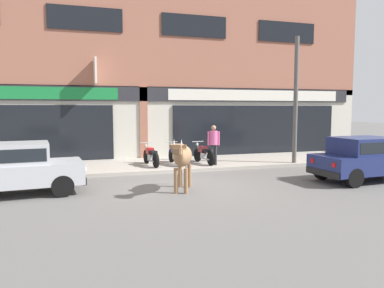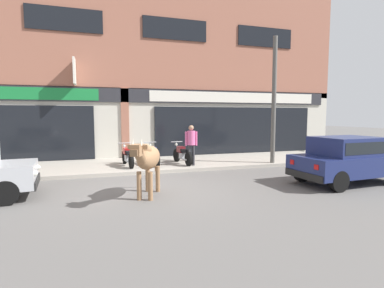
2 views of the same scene
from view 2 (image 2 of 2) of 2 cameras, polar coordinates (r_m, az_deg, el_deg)
The scene contains 10 objects.
ground_plane at distance 8.73m, azimuth -8.94°, elevation -8.65°, with size 90.00×90.00×0.00m, color #605E5B.
sidewalk at distance 12.68m, azimuth -11.73°, elevation -3.97°, with size 19.00×3.74×0.14m, color #A8A093.
shop_building at distance 14.92m, azimuth -12.99°, elevation 16.48°, with size 23.00×1.40×10.39m.
cow at distance 7.83m, azimuth -8.44°, elevation -2.76°, with size 1.13×2.02×1.61m.
car_0 at distance 10.48m, azimuth 27.54°, elevation -2.31°, with size 3.69×1.83×1.46m.
motorcycle_0 at distance 12.05m, azimuth -12.17°, elevation -2.28°, with size 0.52×1.81×0.88m.
motorcycle_1 at distance 12.22m, azimuth -7.35°, elevation -2.10°, with size 0.52×1.81×0.88m.
motorcycle_2 at distance 12.36m, azimuth -1.88°, elevation -1.98°, with size 0.52×1.81×0.88m.
pedestrian at distance 11.83m, azimuth -0.16°, elevation 0.61°, with size 0.50×0.32×1.60m.
utility_pole at distance 12.95m, azimuth 15.33°, elevation 7.99°, with size 0.18×0.18×5.20m, color #595651.
Camera 2 is at (-1.25, -8.38, 2.11)m, focal length 28.00 mm.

